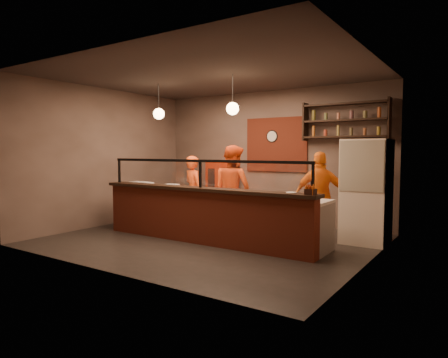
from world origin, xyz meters
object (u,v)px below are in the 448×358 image
Objects in this scene: cook_mid at (233,189)px; red_cooler at (222,191)px; pizza_dough at (246,195)px; cook_left at (194,192)px; cook_right at (320,196)px; fridge at (366,192)px; condiment_caddy at (311,192)px; pepper_mill at (312,187)px; wall_clock at (272,136)px.

red_cooler is at bearing -30.95° from cook_mid.
cook_left is at bearing 161.01° from pizza_dough.
fridge reaches higher than cook_right.
red_cooler is at bearing 134.57° from pizza_dough.
condiment_caddy is (-0.40, -1.78, 0.12)m from fridge.
condiment_caddy is at bearing -177.80° from cook_left.
pizza_dough is 1.66m from pepper_mill.
wall_clock is 2.02m from cook_mid.
cook_mid is at bearing -92.81° from wall_clock.
fridge is (3.70, 0.55, 0.16)m from cook_left.
wall_clock reaches higher than pepper_mill.
pepper_mill is (1.54, -0.57, 0.27)m from pizza_dough.
condiment_caddy is 0.08m from pepper_mill.
cook_right is at bearing -151.54° from cook_left.
wall_clock is at bearing -61.43° from cook_right.
wall_clock is at bearing 157.90° from fridge.
pepper_mill is at bearing 170.53° from cook_mid.
cook_mid reaches higher than condiment_caddy.
wall_clock reaches higher than cook_mid.
red_cooler is (-2.97, 0.96, -0.13)m from cook_right.
wall_clock is 2.35m from cook_left.
fridge is (2.50, -1.02, -1.12)m from wall_clock.
cook_mid is at bearing -28.89° from red_cooler.
pizza_dough is (0.64, -0.53, -0.03)m from cook_mid.
red_cooler is at bearing -42.55° from cook_right.
red_cooler is at bearing 144.15° from pepper_mill.
condiment_caddy is at bearing 169.38° from cook_mid.
cook_right reaches higher than cook_left.
condiment_caddy is (1.54, -0.63, 0.20)m from pizza_dough.
cook_left reaches higher than red_cooler.
fridge is at bearing 77.36° from condiment_caddy.
cook_right reaches higher than red_cooler.
red_cooler is at bearing -64.03° from cook_left.
wall_clock is 0.18× the size of cook_left.
cook_right is at bearing 1.39° from red_cooler.
cook_left is at bearing -18.83° from cook_right.
wall_clock is at bearing -75.49° from cook_mid.
wall_clock is 3.58m from pepper_mill.
cook_mid is at bearing 153.22° from pepper_mill.
red_cooler is (-1.19, 1.33, -0.20)m from cook_mid.
red_cooler is 2.62m from pizza_dough.
fridge is 8.87× the size of pepper_mill.
condiment_caddy is (2.18, -1.16, 0.17)m from cook_mid.
wall_clock is at bearing -104.75° from cook_left.
pepper_mill is at bearing -16.47° from red_cooler.
cook_left is 1.13m from cook_mid.
cook_right is 10.30× the size of condiment_caddy.
wall_clock is at bearing 127.41° from pepper_mill.
red_cooler reaches higher than pepper_mill.
cook_left is 0.88× the size of cook_mid.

